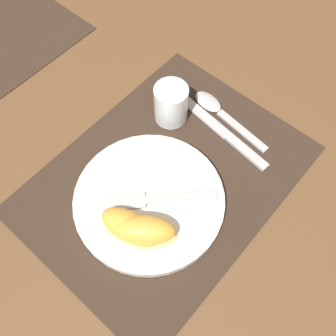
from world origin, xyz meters
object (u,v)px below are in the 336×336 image
(juice_glass, at_px, (171,105))
(citrus_wedge_1, at_px, (144,230))
(plate, at_px, (149,200))
(citrus_wedge_0, at_px, (131,227))
(spoon, at_px, (217,109))
(fork, at_px, (150,200))
(knife, at_px, (221,130))

(juice_glass, bearing_deg, citrus_wedge_1, -148.94)
(plate, bearing_deg, citrus_wedge_0, -163.88)
(juice_glass, relative_size, spoon, 0.43)
(fork, height_order, citrus_wedge_1, citrus_wedge_1)
(knife, relative_size, citrus_wedge_0, 2.04)
(knife, xyz_separation_m, citrus_wedge_1, (-0.24, -0.03, 0.03))
(spoon, xyz_separation_m, citrus_wedge_1, (-0.27, -0.07, 0.03))
(knife, relative_size, spoon, 1.29)
(knife, distance_m, citrus_wedge_0, 0.25)
(citrus_wedge_0, xyz_separation_m, citrus_wedge_1, (0.01, -0.02, 0.00))
(plate, xyz_separation_m, juice_glass, (0.16, 0.09, 0.03))
(plate, distance_m, citrus_wedge_0, 0.07)
(spoon, relative_size, citrus_wedge_1, 1.59)
(fork, bearing_deg, citrus_wedge_1, -146.77)
(spoon, bearing_deg, juice_glass, 139.47)
(spoon, bearing_deg, citrus_wedge_0, -170.30)
(juice_glass, relative_size, fork, 0.50)
(plate, height_order, citrus_wedge_0, citrus_wedge_0)
(fork, height_order, citrus_wedge_0, citrus_wedge_0)
(knife, bearing_deg, spoon, 47.10)
(juice_glass, distance_m, spoon, 0.09)
(juice_glass, distance_m, knife, 0.10)
(knife, distance_m, citrus_wedge_1, 0.25)
(plate, relative_size, citrus_wedge_0, 2.22)
(citrus_wedge_1, bearing_deg, plate, 35.88)
(knife, bearing_deg, fork, -179.72)
(juice_glass, relative_size, knife, 0.33)
(fork, bearing_deg, citrus_wedge_0, -167.44)
(plate, distance_m, juice_glass, 0.18)
(juice_glass, height_order, fork, juice_glass)
(plate, height_order, citrus_wedge_1, citrus_wedge_1)
(spoon, distance_m, citrus_wedge_0, 0.29)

